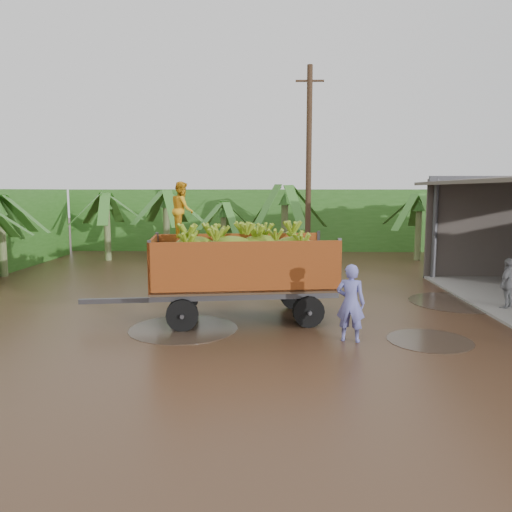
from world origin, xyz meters
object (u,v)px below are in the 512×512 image
(utility_pole, at_px, (309,169))
(banana_trailer, at_px, (242,266))
(man_blue, at_px, (351,303))
(man_grey, at_px, (508,284))

(utility_pole, bearing_deg, banana_trailer, -106.11)
(man_blue, bearing_deg, man_grey, -130.58)
(banana_trailer, height_order, man_grey, banana_trailer)
(banana_trailer, bearing_deg, man_grey, 0.74)
(banana_trailer, relative_size, man_blue, 3.76)
(man_blue, bearing_deg, utility_pole, -71.10)
(man_blue, distance_m, man_grey, 6.08)
(man_grey, relative_size, utility_pole, 0.18)
(banana_trailer, distance_m, man_blue, 3.39)
(banana_trailer, xyz_separation_m, man_grey, (7.83, 1.23, -0.70))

